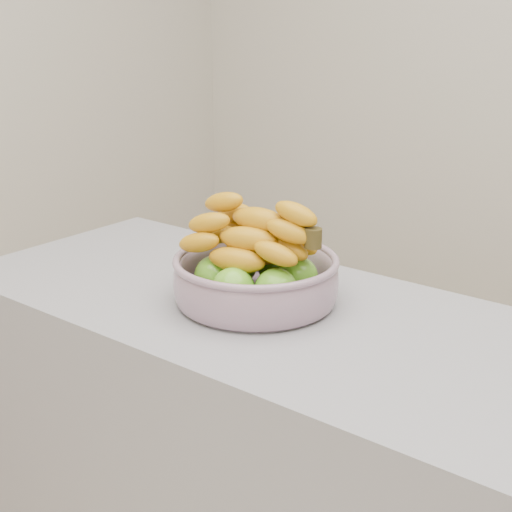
# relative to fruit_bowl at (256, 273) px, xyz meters

# --- Properties ---
(fruit_bowl) EXTENTS (0.34, 0.34, 0.20)m
(fruit_bowl) POSITION_rel_fruit_bowl_xyz_m (0.00, 0.00, 0.00)
(fruit_bowl) COLOR #A6B4C8
(fruit_bowl) RESTS_ON counter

